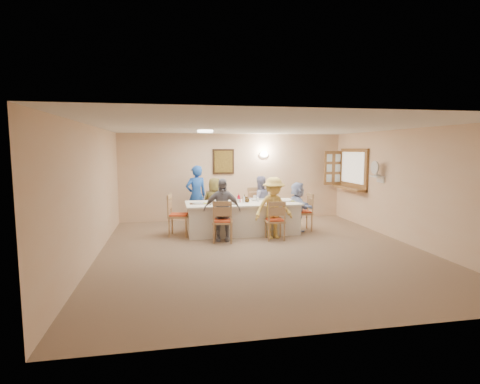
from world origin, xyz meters
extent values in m
plane|color=#9D7C63|center=(0.00, 0.00, 0.00)|extent=(7.00, 7.00, 0.00)
plane|color=beige|center=(0.00, 3.50, 1.25)|extent=(6.50, 0.00, 6.50)
plane|color=beige|center=(0.00, -3.50, 1.25)|extent=(6.50, 0.00, 6.50)
plane|color=beige|center=(-3.25, 0.00, 1.25)|extent=(0.00, 7.00, 7.00)
plane|color=beige|center=(3.25, 0.00, 1.25)|extent=(0.00, 7.00, 7.00)
plane|color=white|center=(0.00, 0.00, 2.50)|extent=(7.00, 7.00, 0.00)
cube|color=black|center=(-0.30, 3.47, 1.70)|extent=(0.62, 0.04, 0.72)
cube|color=black|center=(-0.30, 3.45, 1.70)|extent=(0.52, 0.02, 0.62)
ellipsoid|color=white|center=(0.90, 3.44, 1.90)|extent=(0.26, 0.09, 0.18)
cylinder|color=white|center=(-1.00, 1.50, 2.47)|extent=(0.36, 0.36, 0.05)
cube|color=olive|center=(3.21, 2.40, 1.50)|extent=(0.06, 1.50, 1.15)
cube|color=olive|center=(3.09, 2.40, 0.97)|extent=(0.30, 1.50, 0.05)
cube|color=olive|center=(2.95, 3.16, 1.50)|extent=(0.55, 0.04, 1.00)
cube|color=white|center=(3.13, 1.05, 1.40)|extent=(0.22, 0.36, 0.03)
cube|color=white|center=(-0.09, 1.66, 0.38)|extent=(2.76, 1.17, 0.76)
imported|color=brown|center=(-0.69, 2.34, 0.67)|extent=(0.77, 0.60, 1.33)
imported|color=#8988B3|center=(0.51, 2.34, 0.68)|extent=(0.79, 0.68, 1.35)
imported|color=gray|center=(-0.69, 0.98, 0.71)|extent=(0.92, 0.56, 1.42)
imported|color=#F9D261|center=(0.51, 0.98, 0.71)|extent=(1.07, 0.79, 1.42)
imported|color=#A8B6E3|center=(1.33, 1.66, 0.62)|extent=(1.18, 0.47, 1.24)
imported|color=blue|center=(-1.14, 2.81, 0.81)|extent=(0.82, 0.74, 1.63)
cube|color=#472B19|center=(-0.69, 1.24, 0.76)|extent=(0.34, 0.25, 0.01)
cylinder|color=white|center=(-0.69, 1.24, 0.77)|extent=(0.23, 0.23, 0.01)
cube|color=#D4E430|center=(-0.51, 1.19, 0.77)|extent=(0.14, 0.14, 0.01)
cube|color=#472B19|center=(0.51, 1.24, 0.76)|extent=(0.36, 0.26, 0.01)
cylinder|color=white|center=(0.51, 1.24, 0.77)|extent=(0.25, 0.25, 0.02)
cube|color=#D4E430|center=(0.69, 1.19, 0.77)|extent=(0.15, 0.15, 0.01)
cube|color=#472B19|center=(-0.69, 2.08, 0.76)|extent=(0.37, 0.28, 0.01)
cylinder|color=white|center=(-0.69, 2.08, 0.77)|extent=(0.26, 0.26, 0.02)
cube|color=#D4E430|center=(-0.51, 2.03, 0.77)|extent=(0.15, 0.15, 0.01)
cube|color=#472B19|center=(0.51, 2.08, 0.76)|extent=(0.32, 0.24, 0.01)
cylinder|color=white|center=(0.51, 2.08, 0.77)|extent=(0.25, 0.25, 0.02)
cube|color=#D4E430|center=(0.69, 2.03, 0.77)|extent=(0.15, 0.15, 0.01)
cube|color=#472B19|center=(-1.19, 1.66, 0.76)|extent=(0.37, 0.28, 0.01)
cylinder|color=white|center=(-1.19, 1.66, 0.77)|extent=(0.26, 0.26, 0.02)
cube|color=#D4E430|center=(-1.01, 1.61, 0.77)|extent=(0.13, 0.13, 0.01)
cube|color=#472B19|center=(1.03, 1.66, 0.76)|extent=(0.36, 0.27, 0.01)
cylinder|color=white|center=(1.03, 1.66, 0.77)|extent=(0.25, 0.25, 0.02)
cube|color=#D4E430|center=(1.21, 1.61, 0.77)|extent=(0.13, 0.13, 0.01)
imported|color=white|center=(-0.91, 1.37, 0.80)|extent=(0.12, 0.12, 0.08)
imported|color=white|center=(0.35, 2.19, 0.81)|extent=(0.14, 0.14, 0.09)
imported|color=white|center=(-0.38, 1.39, 0.79)|extent=(0.29, 0.29, 0.05)
imported|color=white|center=(0.26, 1.90, 0.79)|extent=(0.29, 0.29, 0.06)
imported|color=red|center=(-0.18, 1.67, 0.87)|extent=(0.14, 0.14, 0.22)
imported|color=#3B290F|center=(-0.02, 1.76, 0.85)|extent=(0.11, 0.11, 0.18)
imported|color=#3B290F|center=(0.03, 1.64, 0.83)|extent=(0.14, 0.14, 0.15)
cylinder|color=silver|center=(-0.24, 1.71, 0.82)|extent=(0.06, 0.06, 0.09)
camera|label=1|loc=(-1.83, -7.25, 2.08)|focal=28.00mm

